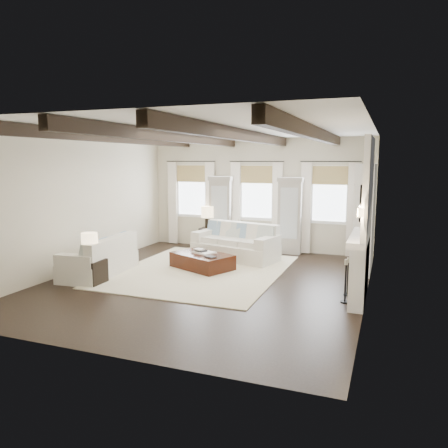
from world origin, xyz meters
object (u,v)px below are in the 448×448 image
at_px(sofa_back, 237,245).
at_px(side_table_front, 91,272).
at_px(sofa_left, 102,259).
at_px(side_table_back, 208,238).
at_px(ottoman, 202,261).

bearing_deg(sofa_back, side_table_front, -122.59).
relative_size(sofa_left, side_table_back, 3.43).
bearing_deg(side_table_front, sofa_left, 109.01).
distance_m(sofa_left, side_table_front, 0.75).
bearing_deg(sofa_left, ottoman, 33.81).
relative_size(sofa_back, ottoman, 1.68).
relative_size(sofa_back, sofa_left, 1.12).
bearing_deg(ottoman, side_table_back, 134.35).
height_order(side_table_front, side_table_back, side_table_back).
height_order(ottoman, side_table_front, side_table_front).
bearing_deg(side_table_front, side_table_back, 78.82).
height_order(sofa_back, side_table_back, sofa_back).
xyz_separation_m(sofa_back, ottoman, (-0.42, -1.29, -0.20)).
bearing_deg(ottoman, sofa_back, 96.38).
xyz_separation_m(sofa_left, side_table_back, (1.09, 3.59, -0.05)).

